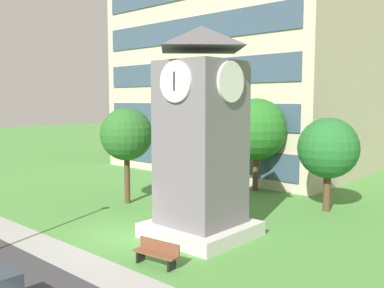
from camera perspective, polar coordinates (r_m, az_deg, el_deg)
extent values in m
plane|color=#4C893D|center=(19.62, -9.41, -11.75)|extent=(160.00, 160.00, 0.00)
cube|color=#9E9E99|center=(17.93, -17.55, -13.65)|extent=(120.00, 1.60, 0.01)
cube|color=beige|center=(38.88, 7.79, 8.86)|extent=(20.10, 15.98, 16.00)
cube|color=#384C60|center=(32.78, -0.29, -1.71)|extent=(18.50, 0.10, 1.80)
cube|color=#384C60|center=(32.51, -0.29, 3.88)|extent=(18.50, 0.10, 1.80)
cube|color=#384C60|center=(32.56, -0.30, 9.52)|extent=(18.50, 0.10, 1.80)
cube|color=#384C60|center=(32.93, -0.30, 15.09)|extent=(18.50, 0.10, 1.80)
cube|color=slate|center=(18.26, 1.21, -0.84)|extent=(3.00, 3.00, 7.56)
cube|color=beige|center=(18.98, 1.19, -11.33)|extent=(4.05, 4.05, 0.60)
pyramid|color=#555155|center=(18.33, 1.25, 14.07)|extent=(3.30, 3.30, 0.97)
cylinder|color=white|center=(17.00, -2.24, 8.36)|extent=(1.65, 0.12, 1.65)
cylinder|color=white|center=(17.18, 5.23, 8.31)|extent=(0.12, 1.65, 1.65)
cube|color=black|center=(16.96, -2.41, 8.87)|extent=(0.07, 0.08, 0.50)
cube|color=black|center=(16.94, -2.43, 8.37)|extent=(0.04, 0.06, 0.74)
cube|color=brown|center=(15.74, -4.91, -14.44)|extent=(1.85, 0.70, 0.06)
cube|color=brown|center=(15.82, -4.39, -13.44)|extent=(1.79, 0.27, 0.40)
cube|color=black|center=(16.26, -6.92, -14.63)|extent=(0.13, 0.44, 0.45)
cube|color=black|center=(15.40, -2.76, -15.79)|extent=(0.13, 0.44, 0.45)
cylinder|color=#513823|center=(24.83, -8.68, -4.51)|extent=(0.33, 0.33, 2.95)
sphere|color=#296426|center=(24.50, -8.77, 1.32)|extent=(3.01, 3.01, 3.01)
cylinder|color=#513823|center=(23.96, 17.63, -5.91)|extent=(0.40, 0.40, 2.28)
sphere|color=#22652A|center=(23.61, 17.80, -0.51)|extent=(3.22, 3.22, 3.22)
cylinder|color=#513823|center=(28.26, 8.50, -3.58)|extent=(0.36, 0.36, 2.63)
sphere|color=#256B21|center=(27.95, 8.58, 1.94)|extent=(4.04, 4.04, 4.04)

